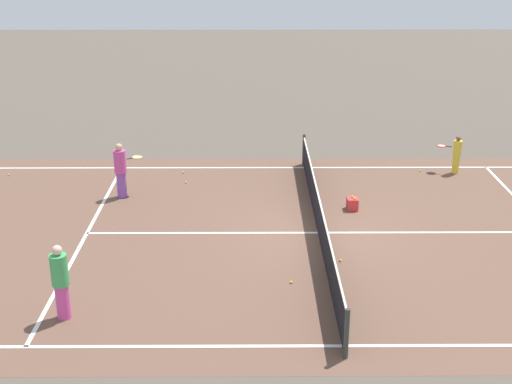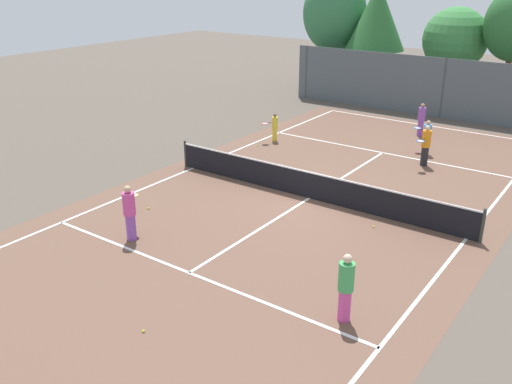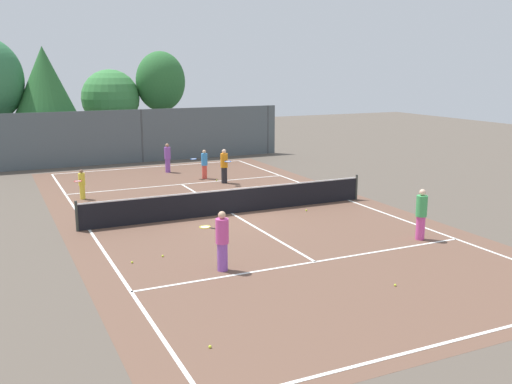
{
  "view_description": "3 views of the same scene",
  "coord_description": "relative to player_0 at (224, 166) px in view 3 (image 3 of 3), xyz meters",
  "views": [
    {
      "loc": [
        17.34,
        -1.82,
        7.93
      ],
      "look_at": [
        -0.22,
        -1.72,
        1.13
      ],
      "focal_mm": 48.36,
      "sensor_mm": 36.0,
      "label": 1
    },
    {
      "loc": [
        9.06,
        -16.01,
        7.68
      ],
      "look_at": [
        -0.84,
        -2.12,
        0.75
      ],
      "focal_mm": 39.06,
      "sensor_mm": 36.0,
      "label": 2
    },
    {
      "loc": [
        -8.51,
        -20.39,
        5.66
      ],
      "look_at": [
        0.74,
        -0.67,
        0.94
      ],
      "focal_mm": 40.43,
      "sensor_mm": 36.0,
      "label": 3
    }
  ],
  "objects": [
    {
      "name": "ground_plane",
      "position": [
        -2.05,
        -5.83,
        -0.88
      ],
      "size": [
        80.0,
        80.0,
        0.0
      ],
      "primitive_type": "plane",
      "color": "brown"
    },
    {
      "name": "court_surface",
      "position": [
        -2.05,
        -5.83,
        -0.88
      ],
      "size": [
        13.0,
        25.0,
        0.01
      ],
      "color": "brown",
      "rests_on": "ground_plane"
    },
    {
      "name": "tennis_net",
      "position": [
        -2.05,
        -5.83,
        -0.37
      ],
      "size": [
        11.9,
        0.1,
        1.1
      ],
      "color": "#333833",
      "rests_on": "ground_plane"
    },
    {
      "name": "perimeter_fence",
      "position": [
        -2.05,
        8.17,
        0.72
      ],
      "size": [
        18.0,
        0.12,
        3.2
      ],
      "color": "#515B60",
      "rests_on": "ground_plane"
    },
    {
      "name": "tree_0",
      "position": [
        0.27,
        11.85,
        3.84
      ],
      "size": [
        3.28,
        2.92,
        6.72
      ],
      "color": "brown",
      "rests_on": "ground_plane"
    },
    {
      "name": "tree_1",
      "position": [
        -2.99,
        12.39,
        2.78
      ],
      "size": [
        3.76,
        3.76,
        5.55
      ],
      "color": "brown",
      "rests_on": "ground_plane"
    },
    {
      "name": "tree_2",
      "position": [
        -7.19,
        10.48,
        4.01
      ],
      "size": [
        3.53,
        3.53,
        6.89
      ],
      "color": "brown",
      "rests_on": "ground_plane"
    },
    {
      "name": "player_0",
      "position": [
        0.0,
        0.0,
        0.0
      ],
      "size": [
        0.4,
        0.94,
        1.7
      ],
      "color": "#232328",
      "rests_on": "ground_plane"
    },
    {
      "name": "player_1",
      "position": [
        -0.5,
        1.55,
        -0.1
      ],
      "size": [
        0.9,
        0.57,
        1.5
      ],
      "color": "#E54C3F",
      "rests_on": "ground_plane"
    },
    {
      "name": "player_2",
      "position": [
        -1.68,
        4.12,
        -0.06
      ],
      "size": [
        0.34,
        0.34,
        1.6
      ],
      "color": "purple",
      "rests_on": "ground_plane"
    },
    {
      "name": "player_3",
      "position": [
        2.33,
        -11.73,
        0.01
      ],
      "size": [
        0.37,
        0.37,
        1.73
      ],
      "color": "#D14799",
      "rests_on": "ground_plane"
    },
    {
      "name": "player_4",
      "position": [
        -6.99,
        -0.71,
        -0.19
      ],
      "size": [
        0.59,
        0.85,
        1.32
      ],
      "color": "yellow",
      "rests_on": "ground_plane"
    },
    {
      "name": "player_5",
      "position": [
        -4.82,
        -11.72,
        0.02
      ],
      "size": [
        0.74,
        0.9,
        1.74
      ],
      "color": "purple",
      "rests_on": "ground_plane"
    },
    {
      "name": "ball_crate",
      "position": [
        -3.73,
        -4.67,
        -0.7
      ],
      "size": [
        0.36,
        0.32,
        0.43
      ],
      "color": "red",
      "rests_on": "ground_plane"
    },
    {
      "name": "tennis_ball_0",
      "position": [
        -7.11,
        -1.86,
        -0.85
      ],
      "size": [
        0.07,
        0.07,
        0.07
      ],
      "primitive_type": "sphere",
      "color": "#CCE533",
      "rests_on": "ground_plane"
    },
    {
      "name": "tennis_ball_1",
      "position": [
        -6.02,
        -9.85,
        -0.85
      ],
      "size": [
        0.07,
        0.07,
        0.07
      ],
      "primitive_type": "sphere",
      "color": "#CCE533",
      "rests_on": "ground_plane"
    },
    {
      "name": "tennis_ball_2",
      "position": [
        -7.0,
        -10.02,
        -0.85
      ],
      "size": [
        0.07,
        0.07,
        0.07
      ],
      "primitive_type": "sphere",
      "color": "#CCE533",
      "rests_on": "ground_plane"
    },
    {
      "name": "tennis_ball_3",
      "position": [
        -0.14,
        0.7,
        -0.85
      ],
      "size": [
        0.07,
        0.07,
        0.07
      ],
      "primitive_type": "sphere",
      "color": "#CCE533",
      "rests_on": "ground_plane"
    },
    {
      "name": "tennis_ball_4",
      "position": [
        -0.3,
        -5.43,
        -0.85
      ],
      "size": [
        0.07,
        0.07,
        0.07
      ],
      "primitive_type": "sphere",
      "color": "#CCE533",
      "rests_on": "ground_plane"
    },
    {
      "name": "tennis_ball_5",
      "position": [
        -6.78,
        -15.94,
        -0.85
      ],
      "size": [
        0.07,
        0.07,
        0.07
      ],
      "primitive_type": "sphere",
      "color": "#CCE533",
      "rests_on": "ground_plane"
    },
    {
      "name": "tennis_ball_6",
      "position": [
        -1.13,
        -14.8,
        -0.85
      ],
      "size": [
        0.07,
        0.07,
        0.07
      ],
      "primitive_type": "sphere",
      "color": "#CCE533",
      "rests_on": "ground_plane"
    },
    {
      "name": "tennis_ball_7",
      "position": [
        0.82,
        -6.73,
        -0.85
      ],
      "size": [
        0.07,
        0.07,
        0.07
      ],
      "primitive_type": "sphere",
      "color": "#CCE533",
      "rests_on": "ground_plane"
    }
  ]
}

